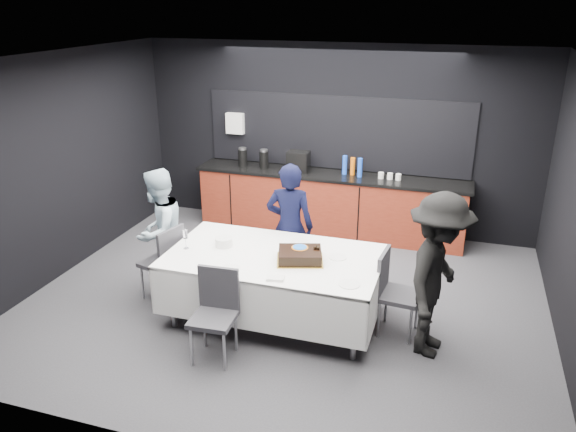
# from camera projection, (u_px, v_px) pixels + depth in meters

# --- Properties ---
(ground) EXTENTS (6.00, 6.00, 0.00)m
(ground) POSITION_uv_depth(u_px,v_px,m) (285.00, 300.00, 6.73)
(ground) COLOR #3E3E43
(ground) RESTS_ON ground
(room_shell) EXTENTS (6.04, 5.04, 2.82)m
(room_shell) POSITION_uv_depth(u_px,v_px,m) (285.00, 150.00, 6.05)
(room_shell) COLOR white
(room_shell) RESTS_ON ground
(kitchenette) EXTENTS (4.10, 0.64, 2.05)m
(kitchenette) POSITION_uv_depth(u_px,v_px,m) (329.00, 199.00, 8.51)
(kitchenette) COLOR maroon
(kitchenette) RESTS_ON ground
(party_table) EXTENTS (2.32, 1.32, 0.78)m
(party_table) POSITION_uv_depth(u_px,v_px,m) (274.00, 267.00, 6.14)
(party_table) COLOR #99999E
(party_table) RESTS_ON ground
(cake_assembly) EXTENTS (0.58, 0.52, 0.16)m
(cake_assembly) POSITION_uv_depth(u_px,v_px,m) (300.00, 255.00, 5.95)
(cake_assembly) COLOR gold
(cake_assembly) RESTS_ON party_table
(plate_stack) EXTENTS (0.20, 0.20, 0.10)m
(plate_stack) POSITION_uv_depth(u_px,v_px,m) (224.00, 242.00, 6.30)
(plate_stack) COLOR white
(plate_stack) RESTS_ON party_table
(loose_plate_near) EXTENTS (0.22, 0.22, 0.01)m
(loose_plate_near) POSITION_uv_depth(u_px,v_px,m) (230.00, 269.00, 5.78)
(loose_plate_near) COLOR white
(loose_plate_near) RESTS_ON party_table
(loose_plate_right_a) EXTENTS (0.19, 0.19, 0.01)m
(loose_plate_right_a) POSITION_uv_depth(u_px,v_px,m) (338.00, 257.00, 6.04)
(loose_plate_right_a) COLOR white
(loose_plate_right_a) RESTS_ON party_table
(loose_plate_right_b) EXTENTS (0.21, 0.21, 0.01)m
(loose_plate_right_b) POSITION_uv_depth(u_px,v_px,m) (349.00, 284.00, 5.47)
(loose_plate_right_b) COLOR white
(loose_plate_right_b) RESTS_ON party_table
(loose_plate_far) EXTENTS (0.22, 0.22, 0.01)m
(loose_plate_far) POSITION_uv_depth(u_px,v_px,m) (299.00, 242.00, 6.41)
(loose_plate_far) COLOR white
(loose_plate_far) RESTS_ON party_table
(fork_pile) EXTENTS (0.19, 0.14, 0.03)m
(fork_pile) POSITION_uv_depth(u_px,v_px,m) (275.00, 278.00, 5.56)
(fork_pile) COLOR white
(fork_pile) RESTS_ON party_table
(champagne_flute) EXTENTS (0.06, 0.06, 0.22)m
(champagne_flute) POSITION_uv_depth(u_px,v_px,m) (185.00, 235.00, 6.20)
(champagne_flute) COLOR white
(champagne_flute) RESTS_ON party_table
(chair_left) EXTENTS (0.51, 0.51, 0.92)m
(chair_left) POSITION_uv_depth(u_px,v_px,m) (166.00, 258.00, 6.59)
(chair_left) COLOR #323137
(chair_left) RESTS_ON ground
(chair_right) EXTENTS (0.46, 0.46, 0.92)m
(chair_right) POSITION_uv_depth(u_px,v_px,m) (393.00, 287.00, 5.93)
(chair_right) COLOR #323137
(chair_right) RESTS_ON ground
(chair_near) EXTENTS (0.44, 0.44, 0.92)m
(chair_near) POSITION_uv_depth(u_px,v_px,m) (216.00, 307.00, 5.54)
(chair_near) COLOR #323137
(chair_near) RESTS_ON ground
(person_center) EXTENTS (0.62, 0.44, 1.59)m
(person_center) POSITION_uv_depth(u_px,v_px,m) (290.00, 227.00, 6.80)
(person_center) COLOR black
(person_center) RESTS_ON ground
(person_left) EXTENTS (0.65, 0.80, 1.54)m
(person_left) POSITION_uv_depth(u_px,v_px,m) (159.00, 232.00, 6.72)
(person_left) COLOR #A8C3D3
(person_left) RESTS_ON ground
(person_right) EXTENTS (0.81, 1.19, 1.70)m
(person_right) POSITION_uv_depth(u_px,v_px,m) (437.00, 276.00, 5.49)
(person_right) COLOR black
(person_right) RESTS_ON ground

